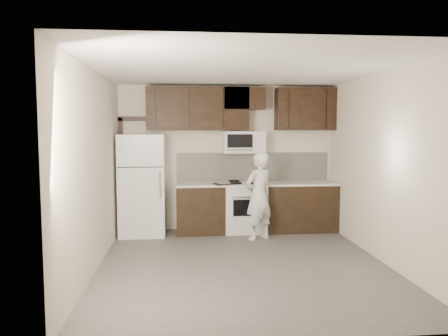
{
  "coord_description": "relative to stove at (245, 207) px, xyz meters",
  "views": [
    {
      "loc": [
        -0.83,
        -5.94,
        1.91
      ],
      "look_at": [
        -0.18,
        0.9,
        1.28
      ],
      "focal_mm": 35.0,
      "sensor_mm": 36.0,
      "label": 1
    }
  ],
  "objects": [
    {
      "name": "floor",
      "position": [
        -0.3,
        -1.94,
        -0.46
      ],
      "size": [
        4.5,
        4.5,
        0.0
      ],
      "primitive_type": "plane",
      "color": "#4E4C49",
      "rests_on": "ground"
    },
    {
      "name": "back_wall",
      "position": [
        -0.3,
        0.31,
        0.89
      ],
      "size": [
        4.0,
        0.0,
        4.0
      ],
      "primitive_type": "plane",
      "rotation": [
        1.57,
        0.0,
        0.0
      ],
      "color": "beige",
      "rests_on": "ground"
    },
    {
      "name": "ceiling",
      "position": [
        -0.3,
        -1.94,
        2.24
      ],
      "size": [
        4.5,
        4.5,
        0.0
      ],
      "primitive_type": "plane",
      "rotation": [
        3.14,
        0.0,
        0.0
      ],
      "color": "white",
      "rests_on": "back_wall"
    },
    {
      "name": "counter_run",
      "position": [
        0.3,
        0.0,
        -0.0
      ],
      "size": [
        2.95,
        0.64,
        0.91
      ],
      "color": "black",
      "rests_on": "floor"
    },
    {
      "name": "stove",
      "position": [
        0.0,
        0.0,
        0.0
      ],
      "size": [
        0.76,
        0.66,
        0.94
      ],
      "color": "silver",
      "rests_on": "floor"
    },
    {
      "name": "backsplash",
      "position": [
        0.2,
        0.3,
        0.72
      ],
      "size": [
        2.9,
        0.02,
        0.54
      ],
      "primitive_type": "cube",
      "color": "beige",
      "rests_on": "counter_run"
    },
    {
      "name": "upper_cabinets",
      "position": [
        -0.09,
        0.14,
        1.82
      ],
      "size": [
        3.48,
        0.35,
        0.78
      ],
      "color": "black",
      "rests_on": "back_wall"
    },
    {
      "name": "microwave",
      "position": [
        -0.0,
        0.12,
        1.19
      ],
      "size": [
        0.76,
        0.42,
        0.4
      ],
      "color": "silver",
      "rests_on": "upper_cabinets"
    },
    {
      "name": "refrigerator",
      "position": [
        -1.85,
        -0.05,
        0.44
      ],
      "size": [
        0.8,
        0.76,
        1.8
      ],
      "color": "silver",
      "rests_on": "floor"
    },
    {
      "name": "door_trim",
      "position": [
        -2.22,
        0.27,
        0.79
      ],
      "size": [
        0.5,
        0.08,
        2.12
      ],
      "color": "black",
      "rests_on": "floor"
    },
    {
      "name": "saucepan",
      "position": [
        0.18,
        -0.15,
        0.52
      ],
      "size": [
        0.34,
        0.19,
        0.18
      ],
      "color": "silver",
      "rests_on": "stove"
    },
    {
      "name": "baking_tray",
      "position": [
        -0.39,
        -0.18,
        0.46
      ],
      "size": [
        0.41,
        0.35,
        0.02
      ],
      "primitive_type": "cube",
      "rotation": [
        0.0,
        0.0,
        0.29
      ],
      "color": "black",
      "rests_on": "counter_run"
    },
    {
      "name": "pizza",
      "position": [
        -0.39,
        -0.18,
        0.48
      ],
      "size": [
        0.3,
        0.3,
        0.02
      ],
      "primitive_type": "cylinder",
      "rotation": [
        0.0,
        0.0,
        0.29
      ],
      "color": "tan",
      "rests_on": "baking_tray"
    },
    {
      "name": "person",
      "position": [
        0.16,
        -0.59,
        0.3
      ],
      "size": [
        0.66,
        0.6,
        1.51
      ],
      "primitive_type": "imported",
      "rotation": [
        0.0,
        0.0,
        3.7
      ],
      "color": "silver",
      "rests_on": "floor"
    }
  ]
}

